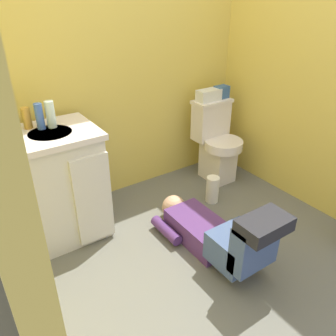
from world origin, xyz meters
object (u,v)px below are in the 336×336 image
(vanity_cabinet, at_px, (59,184))
(bottle_clear, at_px, (51,114))
(faucet, at_px, (41,118))
(paper_towel_roll, at_px, (212,189))
(toilet, at_px, (216,142))
(soap_dispenser, at_px, (12,122))
(toiletry_bag, at_px, (221,92))
(person_plumber, at_px, (217,233))
(bottle_amber, at_px, (27,118))
(bottle_blue, at_px, (39,116))
(tissue_box, at_px, (209,95))

(vanity_cabinet, xyz_separation_m, bottle_clear, (0.04, 0.07, 0.49))
(faucet, bearing_deg, paper_towel_roll, -20.60)
(toilet, bearing_deg, soap_dispenser, 176.33)
(soap_dispenser, relative_size, bottle_clear, 0.92)
(bottle_clear, bearing_deg, faucet, 119.93)
(vanity_cabinet, relative_size, toiletry_bag, 6.61)
(faucet, xyz_separation_m, toiletry_bag, (1.59, -0.04, -0.06))
(vanity_cabinet, height_order, person_plumber, vanity_cabinet)
(faucet, height_order, toiletry_bag, faucet)
(toilet, height_order, bottle_clear, bottle_clear)
(faucet, bearing_deg, bottle_clear, -60.07)
(toiletry_bag, height_order, paper_towel_roll, toiletry_bag)
(toilet, height_order, toiletry_bag, toiletry_bag)
(faucet, relative_size, bottle_amber, 0.70)
(person_plumber, bearing_deg, soap_dispenser, 135.79)
(faucet, bearing_deg, bottle_amber, -174.09)
(bottle_amber, bearing_deg, toilet, -4.26)
(bottle_clear, bearing_deg, soap_dispenser, 166.39)
(bottle_blue, xyz_separation_m, bottle_clear, (0.07, -0.01, 0.00))
(tissue_box, bearing_deg, bottle_blue, -178.77)
(faucet, distance_m, paper_towel_roll, 1.48)
(toilet, distance_m, toiletry_bag, 0.46)
(person_plumber, xyz_separation_m, paper_towel_roll, (0.41, 0.51, -0.06))
(soap_dispenser, relative_size, bottle_amber, 1.17)
(toilet, bearing_deg, paper_towel_roll, -133.20)
(paper_towel_roll, bearing_deg, soap_dispenser, 162.80)
(bottle_amber, distance_m, paper_towel_roll, 1.56)
(bottle_clear, bearing_deg, toilet, -2.02)
(soap_dispenser, height_order, bottle_amber, soap_dispenser)
(person_plumber, distance_m, bottle_clear, 1.36)
(vanity_cabinet, distance_m, bottle_blue, 0.50)
(faucet, bearing_deg, vanity_cabinet, -88.69)
(bottle_amber, bearing_deg, faucet, 5.91)
(toilet, bearing_deg, faucet, 175.10)
(toilet, xyz_separation_m, paper_towel_roll, (-0.30, -0.32, -0.25))
(vanity_cabinet, distance_m, person_plumber, 1.15)
(faucet, distance_m, bottle_clear, 0.10)
(vanity_cabinet, xyz_separation_m, soap_dispenser, (-0.19, 0.13, 0.47))
(toilet, xyz_separation_m, vanity_cabinet, (-1.49, -0.02, 0.05))
(faucet, relative_size, paper_towel_roll, 0.43)
(person_plumber, relative_size, tissue_box, 4.84)
(vanity_cabinet, bearing_deg, toilet, 0.71)
(toiletry_bag, bearing_deg, faucet, 178.66)
(paper_towel_roll, bearing_deg, bottle_clear, 162.08)
(bottle_amber, bearing_deg, soap_dispenser, -173.89)
(soap_dispenser, bearing_deg, tissue_box, -0.60)
(faucet, xyz_separation_m, bottle_amber, (-0.09, -0.01, 0.02))
(person_plumber, relative_size, bottle_clear, 5.92)
(person_plumber, xyz_separation_m, bottle_clear, (-0.73, 0.89, 0.73))
(tissue_box, relative_size, soap_dispenser, 1.33)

